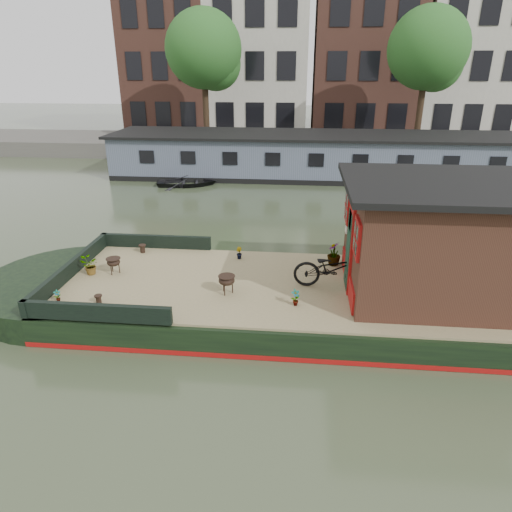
# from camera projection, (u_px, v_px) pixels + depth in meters

# --- Properties ---
(ground) EXTENTS (120.00, 120.00, 0.00)m
(ground) POSITION_uv_depth(u_px,v_px,m) (325.00, 312.00, 10.39)
(ground) COLOR #2F3D27
(ground) RESTS_ON ground
(houseboat_hull) EXTENTS (14.01, 4.02, 0.60)m
(houseboat_hull) POSITION_uv_depth(u_px,v_px,m) (267.00, 299.00, 10.41)
(houseboat_hull) COLOR black
(houseboat_hull) RESTS_ON ground
(houseboat_deck) EXTENTS (11.80, 3.80, 0.05)m
(houseboat_deck) POSITION_uv_depth(u_px,v_px,m) (327.00, 287.00, 10.15)
(houseboat_deck) COLOR #95835C
(houseboat_deck) RESTS_ON houseboat_hull
(bow_bulwark) EXTENTS (3.00, 4.00, 0.35)m
(bow_bulwark) POSITION_uv_depth(u_px,v_px,m) (107.00, 270.00, 10.53)
(bow_bulwark) COLOR black
(bow_bulwark) RESTS_ON houseboat_deck
(cabin) EXTENTS (4.00, 3.50, 2.42)m
(cabin) POSITION_uv_depth(u_px,v_px,m) (437.00, 238.00, 9.47)
(cabin) COLOR #341B14
(cabin) RESTS_ON houseboat_deck
(bicycle) EXTENTS (1.72, 0.63, 0.90)m
(bicycle) POSITION_uv_depth(u_px,v_px,m) (333.00, 268.00, 9.94)
(bicycle) COLOR black
(bicycle) RESTS_ON houseboat_deck
(potted_plant_a) EXTENTS (0.23, 0.21, 0.36)m
(potted_plant_a) POSITION_uv_depth(u_px,v_px,m) (295.00, 298.00, 9.26)
(potted_plant_a) COLOR maroon
(potted_plant_a) RESTS_ON houseboat_deck
(potted_plant_b) EXTENTS (0.21, 0.21, 0.30)m
(potted_plant_b) POSITION_uv_depth(u_px,v_px,m) (239.00, 253.00, 11.56)
(potted_plant_b) COLOR brown
(potted_plant_b) RESTS_ON houseboat_deck
(potted_plant_c) EXTENTS (0.51, 0.48, 0.44)m
(potted_plant_c) POSITION_uv_depth(u_px,v_px,m) (89.00, 266.00, 10.64)
(potted_plant_c) COLOR brown
(potted_plant_c) RESTS_ON houseboat_deck
(potted_plant_d) EXTENTS (0.39, 0.39, 0.59)m
(potted_plant_d) POSITION_uv_depth(u_px,v_px,m) (334.00, 254.00, 11.14)
(potted_plant_d) COLOR brown
(potted_plant_d) RESTS_ON houseboat_deck
(potted_plant_e) EXTENTS (0.17, 0.16, 0.26)m
(potted_plant_e) POSITION_uv_depth(u_px,v_px,m) (58.00, 296.00, 9.43)
(potted_plant_e) COLOR brown
(potted_plant_e) RESTS_ON houseboat_deck
(brazier_front) EXTENTS (0.44, 0.44, 0.41)m
(brazier_front) POSITION_uv_depth(u_px,v_px,m) (227.00, 284.00, 9.76)
(brazier_front) COLOR black
(brazier_front) RESTS_ON houseboat_deck
(brazier_rear) EXTENTS (0.36, 0.36, 0.39)m
(brazier_rear) POSITION_uv_depth(u_px,v_px,m) (114.00, 266.00, 10.71)
(brazier_rear) COLOR black
(brazier_rear) RESTS_ON houseboat_deck
(bollard_port) EXTENTS (0.19, 0.19, 0.22)m
(bollard_port) POSITION_uv_depth(u_px,v_px,m) (143.00, 249.00, 11.95)
(bollard_port) COLOR black
(bollard_port) RESTS_ON houseboat_deck
(bollard_stbd) EXTENTS (0.16, 0.16, 0.18)m
(bollard_stbd) POSITION_uv_depth(u_px,v_px,m) (99.00, 299.00, 9.39)
(bollard_stbd) COLOR black
(bollard_stbd) RESTS_ON houseboat_deck
(dinghy) EXTENTS (3.10, 2.48, 0.57)m
(dinghy) POSITION_uv_depth(u_px,v_px,m) (187.00, 179.00, 21.32)
(dinghy) COLOR black
(dinghy) RESTS_ON ground
(far_houseboat) EXTENTS (20.40, 4.40, 2.11)m
(far_houseboat) POSITION_uv_depth(u_px,v_px,m) (315.00, 157.00, 22.88)
(far_houseboat) COLOR #52596E
(far_houseboat) RESTS_ON ground
(quay) EXTENTS (60.00, 6.00, 0.90)m
(quay) POSITION_uv_depth(u_px,v_px,m) (313.00, 147.00, 29.05)
(quay) COLOR #47443F
(quay) RESTS_ON ground
(townhouse_row) EXTENTS (27.25, 8.00, 16.50)m
(townhouse_row) POSITION_uv_depth(u_px,v_px,m) (318.00, 25.00, 32.60)
(townhouse_row) COLOR brown
(townhouse_row) RESTS_ON ground
(tree_left) EXTENTS (4.40, 4.40, 7.40)m
(tree_left) POSITION_uv_depth(u_px,v_px,m) (206.00, 53.00, 26.22)
(tree_left) COLOR #332316
(tree_left) RESTS_ON quay
(tree_right) EXTENTS (4.40, 4.40, 7.40)m
(tree_right) POSITION_uv_depth(u_px,v_px,m) (430.00, 52.00, 25.08)
(tree_right) COLOR #332316
(tree_right) RESTS_ON quay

